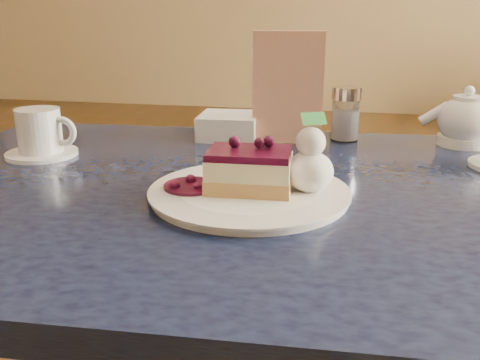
% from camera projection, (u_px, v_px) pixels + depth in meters
% --- Properties ---
extents(main_table, '(1.30, 0.90, 0.79)m').
position_uv_depth(main_table, '(253.00, 233.00, 0.89)').
color(main_table, '#151D37').
rests_on(main_table, ground).
extents(dessert_plate, '(0.30, 0.30, 0.01)m').
position_uv_depth(dessert_plate, '(249.00, 194.00, 0.81)').
color(dessert_plate, white).
rests_on(dessert_plate, main_table).
extents(cheesecake_slice, '(0.13, 0.10, 0.06)m').
position_uv_depth(cheesecake_slice, '(249.00, 170.00, 0.80)').
color(cheesecake_slice, tan).
rests_on(cheesecake_slice, dessert_plate).
extents(whipped_cream, '(0.07, 0.07, 0.06)m').
position_uv_depth(whipped_cream, '(310.00, 171.00, 0.80)').
color(whipped_cream, white).
rests_on(whipped_cream, dessert_plate).
extents(berry_sauce, '(0.08, 0.08, 0.01)m').
position_uv_depth(berry_sauce, '(191.00, 186.00, 0.82)').
color(berry_sauce, black).
rests_on(berry_sauce, dessert_plate).
extents(coffee_set, '(0.15, 0.14, 0.09)m').
position_uv_depth(coffee_set, '(41.00, 135.00, 1.03)').
color(coffee_set, white).
rests_on(coffee_set, main_table).
extents(tea_set, '(0.22, 0.28, 0.11)m').
position_uv_depth(tea_set, '(472.00, 127.00, 1.07)').
color(tea_set, white).
rests_on(tea_set, main_table).
extents(menu_card, '(0.15, 0.04, 0.23)m').
position_uv_depth(menu_card, '(288.00, 88.00, 1.11)').
color(menu_card, beige).
rests_on(menu_card, main_table).
extents(sugar_shaker, '(0.06, 0.06, 0.12)m').
position_uv_depth(sugar_shaker, '(346.00, 113.00, 1.14)').
color(sugar_shaker, white).
rests_on(sugar_shaker, main_table).
extents(napkin_stack, '(0.13, 0.13, 0.05)m').
position_uv_depth(napkin_stack, '(229.00, 126.00, 1.18)').
color(napkin_stack, white).
rests_on(napkin_stack, main_table).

